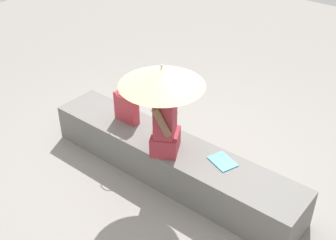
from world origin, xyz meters
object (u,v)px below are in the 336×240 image
parasol (162,76)px  handbag_black (126,107)px  person_seated (165,120)px  magazine (222,162)px

parasol → handbag_black: (0.70, -0.20, -0.71)m
parasol → handbag_black: bearing=-15.5°
person_seated → parasol: size_ratio=0.88×
handbag_black → magazine: handbag_black is taller
parasol → magazine: bearing=-157.8°
handbag_black → magazine: 1.32m
handbag_black → magazine: (-1.31, -0.05, -0.18)m
person_seated → parasol: 0.51m
handbag_black → magazine: size_ratio=1.36×
magazine → handbag_black: bearing=22.5°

